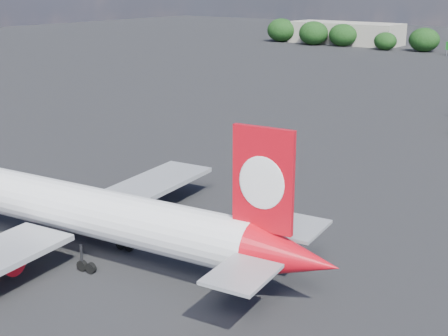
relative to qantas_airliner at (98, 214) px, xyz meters
The scene contains 3 objects.
ground 56.02m from the qantas_airliner, 98.26° to the left, with size 500.00×500.00×0.00m, color black.
qantas_airliner is the anchor object (origin of this frame).
terminal_building 201.02m from the qantas_airliner, 111.30° to the left, with size 42.00×16.00×8.00m.
Camera 1 is at (46.96, -27.90, 23.21)m, focal length 50.00 mm.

